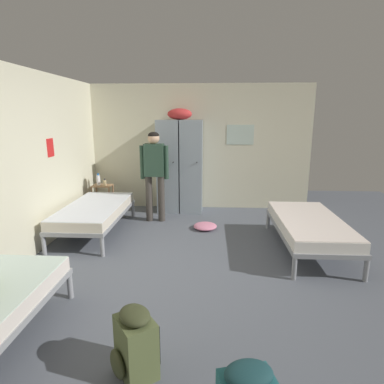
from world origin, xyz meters
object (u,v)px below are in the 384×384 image
object	(u,v)px
locker_bank	(180,164)
bed_right	(309,225)
shelf_unit	(103,196)
person_traveler	(154,168)
water_bottle	(98,180)
bed_left_rear	(95,211)
lotion_bottle	(105,183)
backpack_olive	(135,344)
clothes_pile_pink	(205,226)

from	to	relation	value
locker_bank	bed_right	size ratio (longest dim) A/B	1.09
shelf_unit	person_traveler	distance (m)	1.40
shelf_unit	water_bottle	size ratio (longest dim) A/B	2.43
bed_right	water_bottle	bearing A→B (deg)	154.90
bed_left_rear	person_traveler	distance (m)	1.30
bed_right	person_traveler	xyz separation A→B (m)	(-2.46, 1.24, 0.61)
person_traveler	water_bottle	size ratio (longest dim) A/B	7.04
bed_left_rear	water_bottle	size ratio (longest dim) A/B	8.11
shelf_unit	locker_bank	bearing A→B (deg)	8.26
water_bottle	lotion_bottle	size ratio (longest dim) A/B	1.65
locker_bank	backpack_olive	bearing A→B (deg)	-89.20
backpack_olive	water_bottle	bearing A→B (deg)	111.93
bed_left_rear	clothes_pile_pink	size ratio (longest dim) A/B	4.57
locker_bank	water_bottle	size ratio (longest dim) A/B	8.84
shelf_unit	clothes_pile_pink	size ratio (longest dim) A/B	1.37
person_traveler	backpack_olive	bearing A→B (deg)	-82.87
bed_right	lotion_bottle	size ratio (longest dim) A/B	13.41
bed_left_rear	lotion_bottle	distance (m)	1.18
bed_right	clothes_pile_pink	world-z (taller)	bed_right
bed_right	lotion_bottle	bearing A→B (deg)	154.76
bed_right	bed_left_rear	distance (m)	3.40
bed_right	bed_left_rear	xyz separation A→B (m)	(-3.36, 0.52, 0.00)
locker_bank	shelf_unit	world-z (taller)	locker_bank
locker_bank	bed_left_rear	distance (m)	2.01
lotion_bottle	backpack_olive	bearing A→B (deg)	-69.58
lotion_bottle	backpack_olive	distance (m)	4.45
locker_bank	lotion_bottle	world-z (taller)	locker_bank
shelf_unit	backpack_olive	bearing A→B (deg)	-68.92
bed_left_rear	lotion_bottle	bearing A→B (deg)	98.94
bed_right	lotion_bottle	xyz separation A→B (m)	(-3.54, 1.67, 0.25)
locker_bank	clothes_pile_pink	xyz separation A→B (m)	(0.54, -1.11, -0.92)
bed_right	shelf_unit	bearing A→B (deg)	154.67
person_traveler	shelf_unit	bearing A→B (deg)	157.64
person_traveler	bed_right	bearing A→B (deg)	-26.67
clothes_pile_pink	shelf_unit	bearing A→B (deg)	157.05
shelf_unit	water_bottle	bearing A→B (deg)	165.96
locker_bank	shelf_unit	size ratio (longest dim) A/B	3.63
shelf_unit	bed_right	size ratio (longest dim) A/B	0.30
locker_bank	clothes_pile_pink	bearing A→B (deg)	-64.27
locker_bank	shelf_unit	bearing A→B (deg)	-171.74
bed_right	person_traveler	bearing A→B (deg)	153.33
water_bottle	backpack_olive	size ratio (longest dim) A/B	0.43
bed_left_rear	lotion_bottle	world-z (taller)	lotion_bottle
bed_left_rear	water_bottle	distance (m)	1.28
backpack_olive	lotion_bottle	bearing A→B (deg)	110.42
backpack_olive	shelf_unit	bearing A→B (deg)	111.08
bed_left_rear	clothes_pile_pink	bearing A→B (deg)	9.24
person_traveler	water_bottle	distance (m)	1.36
bed_right	bed_left_rear	size ratio (longest dim) A/B	1.00
water_bottle	clothes_pile_pink	bearing A→B (deg)	-22.63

